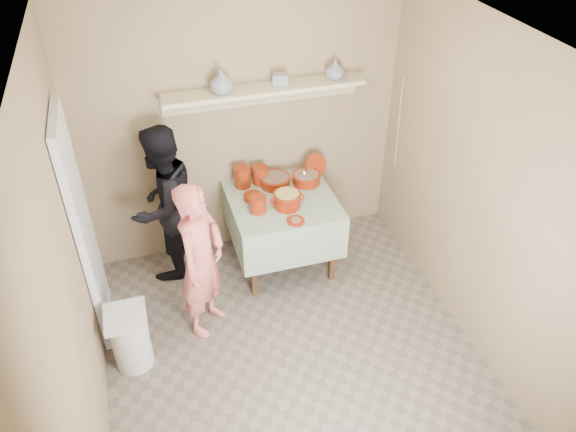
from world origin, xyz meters
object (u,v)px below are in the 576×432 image
object	(u,v)px
person_helper	(164,205)
serving_table	(282,209)
cazuela_rice	(287,199)
trash_bin	(130,338)
person_cook	(202,261)

from	to	relation	value
person_helper	serving_table	world-z (taller)	person_helper
serving_table	cazuela_rice	distance (m)	0.25
person_helper	cazuela_rice	bearing A→B (deg)	117.81
serving_table	trash_bin	world-z (taller)	serving_table
serving_table	cazuela_rice	size ratio (longest dim) A/B	2.95
person_cook	trash_bin	xyz separation A→B (m)	(-0.65, -0.26, -0.44)
serving_table	trash_bin	size ratio (longest dim) A/B	1.74
person_cook	cazuela_rice	distance (m)	1.00
person_helper	trash_bin	size ratio (longest dim) A/B	2.75
serving_table	cazuela_rice	bearing A→B (deg)	-86.65
person_cook	person_helper	size ratio (longest dim) A/B	0.93
cazuela_rice	trash_bin	world-z (taller)	cazuela_rice
trash_bin	person_helper	bearing A→B (deg)	67.16
person_helper	cazuela_rice	xyz separation A→B (m)	(1.07, -0.34, 0.08)
person_helper	serving_table	xyz separation A→B (m)	(1.06, -0.19, -0.13)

